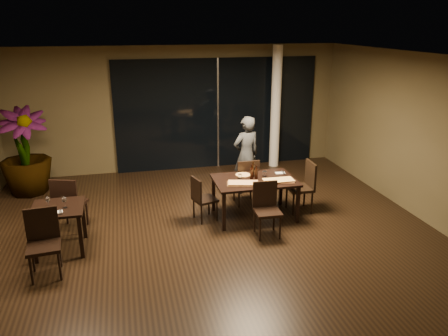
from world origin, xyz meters
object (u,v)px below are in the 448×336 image
side_table (58,214)px  bottle_a (252,172)px  chair_side_far (68,202)px  chair_main_right (304,184)px  bottle_b (256,172)px  bottle_c (253,169)px  chair_main_far (247,180)px  diner (246,155)px  chair_main_near (266,206)px  main_table (255,183)px  chair_side_near (43,239)px  chair_main_left (201,197)px  potted_plant (24,152)px

side_table → bottle_a: size_ratio=2.92×
chair_side_far → chair_main_right: bearing=-163.0°
bottle_b → bottle_c: (-0.03, 0.12, 0.02)m
chair_main_far → diner: diner is taller
chair_main_near → main_table: bearing=91.7°
chair_side_near → diner: size_ratio=0.59×
chair_main_left → chair_side_near: (-2.54, -1.24, 0.08)m
chair_main_left → chair_side_far: (-2.32, 0.09, 0.09)m
chair_main_left → chair_main_right: chair_main_right is taller
chair_side_far → diner: bearing=-144.5°
chair_main_far → chair_main_near: bearing=87.7°
chair_side_far → bottle_b: chair_side_far is taller
bottle_c → side_table: bearing=-169.3°
chair_main_far → potted_plant: 4.70m
chair_main_left → bottle_b: bearing=-108.4°
chair_main_left → bottle_c: bearing=-101.7°
potted_plant → bottle_c: 4.85m
potted_plant → chair_main_right: bearing=-22.5°
chair_side_near → diner: (3.72, 2.41, 0.28)m
main_table → chair_side_far: size_ratio=1.49×
chair_side_far → bottle_b: bearing=-163.9°
side_table → bottle_b: 3.48m
chair_main_right → bottle_a: size_ratio=3.61×
chair_main_left → potted_plant: 4.05m
main_table → potted_plant: size_ratio=0.81×
chair_main_far → bottle_a: (-0.06, -0.54, 0.35)m
side_table → chair_main_near: bearing=-3.6°
side_table → diner: size_ratio=0.48×
side_table → chair_side_near: chair_side_near is taller
chair_main_near → diner: 1.99m
chair_main_near → bottle_a: (-0.04, 0.75, 0.37)m
chair_main_near → diner: (0.20, 1.95, 0.32)m
chair_side_far → chair_side_near: (-0.22, -1.32, -0.01)m
bottle_b → side_table: bearing=-171.3°
main_table → bottle_a: (-0.05, 0.04, 0.21)m
main_table → chair_side_near: size_ratio=1.51×
chair_main_right → bottle_a: bottle_a is taller
chair_main_right → bottle_b: size_ratio=3.92×
chair_side_far → chair_main_far: bearing=-154.4°
potted_plant → chair_side_far: bearing=-64.0°
chair_main_far → side_table: bearing=16.1°
chair_side_far → bottle_a: (3.27, -0.11, 0.32)m
side_table → chair_side_near: bearing=-101.3°
bottle_a → chair_main_right: bearing=0.7°
chair_main_left → bottle_a: (0.95, -0.02, 0.42)m
chair_side_far → diner: size_ratio=0.60×
chair_main_right → chair_side_near: size_ratio=1.00×
chair_main_right → bottle_a: bearing=-88.2°
bottle_a → chair_main_far: bearing=83.3°
chair_main_left → diner: (1.19, 1.18, 0.36)m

